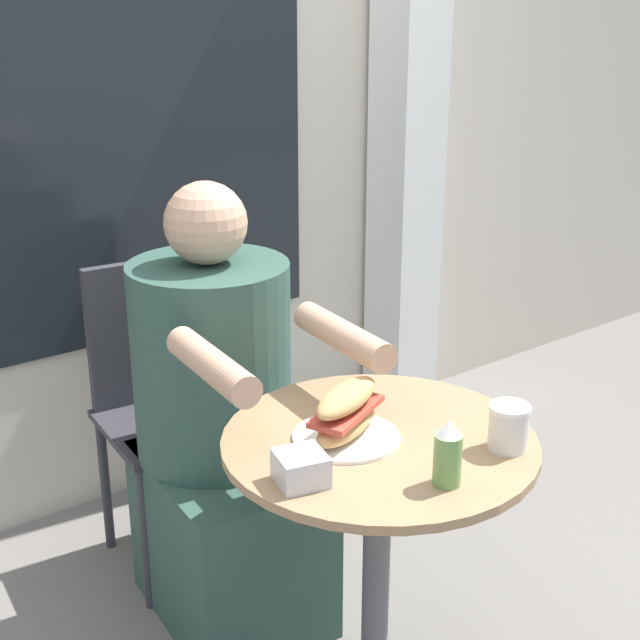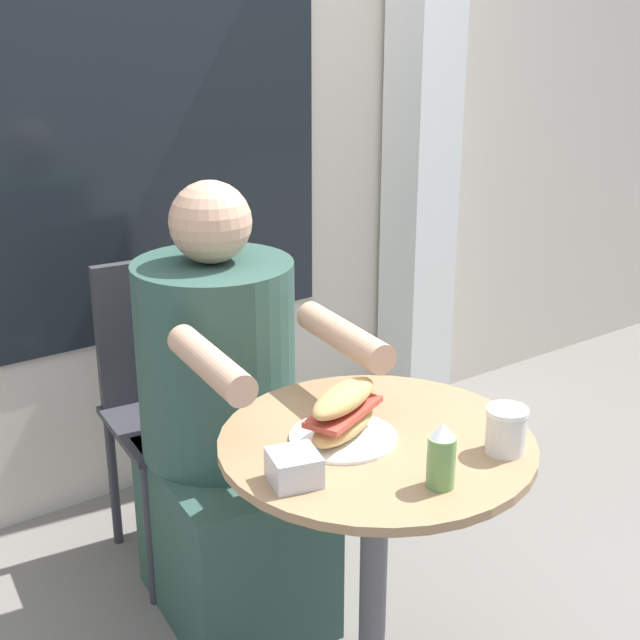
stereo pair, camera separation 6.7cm
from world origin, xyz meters
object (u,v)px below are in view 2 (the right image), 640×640
object	(u,v)px
cafe_table	(375,520)
sandwich_on_plate	(343,416)
diner_chair	(169,383)
condiment_bottle	(441,456)
seated_diner	(226,441)
drink_cup	(506,430)

from	to	relation	value
cafe_table	sandwich_on_plate	bearing A→B (deg)	146.21
diner_chair	condiment_bottle	world-z (taller)	diner_chair
cafe_table	condiment_bottle	bearing A→B (deg)	-95.80
diner_chair	seated_diner	distance (m)	0.35
seated_diner	drink_cup	size ratio (longest dim) A/B	12.23
cafe_table	sandwich_on_plate	size ratio (longest dim) A/B	3.17
seated_diner	condiment_bottle	bearing A→B (deg)	98.90
cafe_table	seated_diner	size ratio (longest dim) A/B	0.61
drink_cup	cafe_table	bearing A→B (deg)	132.50
diner_chair	condiment_bottle	size ratio (longest dim) A/B	6.70
seated_diner	condiment_bottle	world-z (taller)	seated_diner
seated_diner	sandwich_on_plate	size ratio (longest dim) A/B	5.18
cafe_table	condiment_bottle	size ratio (longest dim) A/B	5.46
seated_diner	sandwich_on_plate	xyz separation A→B (m)	(0.00, -0.50, 0.27)
cafe_table	diner_chair	bearing A→B (deg)	92.97
sandwich_on_plate	drink_cup	xyz separation A→B (m)	(0.23, -0.23, -0.00)
cafe_table	diner_chair	size ratio (longest dim) A/B	0.81
cafe_table	sandwich_on_plate	xyz separation A→B (m)	(-0.06, 0.04, 0.25)
seated_diner	sandwich_on_plate	bearing A→B (deg)	96.30
sandwich_on_plate	condiment_bottle	xyz separation A→B (m)	(0.04, -0.25, 0.01)
diner_chair	seated_diner	size ratio (longest dim) A/B	0.75
sandwich_on_plate	diner_chair	bearing A→B (deg)	89.24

